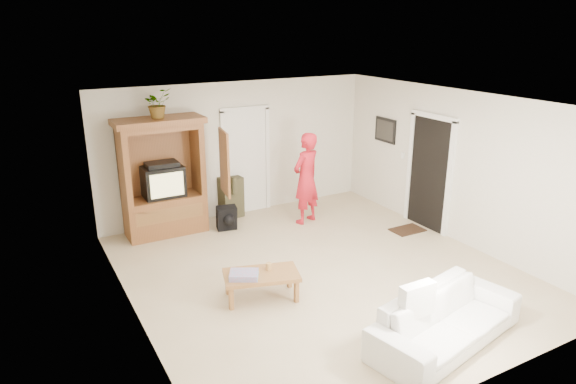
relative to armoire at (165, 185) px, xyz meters
name	(u,v)px	position (x,y,z in m)	size (l,w,h in m)	color
floor	(319,271)	(1.58, -2.66, -0.91)	(6.00, 6.00, 0.00)	tan
ceiling	(323,102)	(1.58, -2.66, 1.69)	(6.00, 6.00, 0.00)	white
wall_back	(238,149)	(1.58, 0.34, 0.39)	(5.50, 5.50, 0.00)	silver
wall_front	(487,275)	(1.58, -5.66, 0.39)	(5.50, 5.50, 0.00)	silver
wall_left	(130,226)	(-1.17, -2.66, 0.39)	(6.00, 6.00, 0.00)	silver
wall_right	(457,167)	(4.33, -2.66, 0.39)	(6.00, 6.00, 0.00)	silver
armoire	(165,185)	(0.00, 0.00, 0.00)	(1.82, 1.14, 2.10)	brown
door_back	(246,162)	(1.73, 0.31, 0.11)	(0.85, 0.05, 2.04)	white
doorway_right	(429,174)	(4.30, -2.06, 0.11)	(0.05, 0.90, 2.04)	black
framed_picture	(385,130)	(4.31, -0.76, 0.69)	(0.03, 0.60, 0.48)	black
doormat	(407,230)	(3.88, -2.06, -0.90)	(0.60, 0.40, 0.02)	#382316
plant	(157,103)	(-0.02, -0.03, 1.44)	(0.45, 0.39, 0.50)	#4C7238
man	(306,178)	(2.46, -0.77, -0.04)	(0.63, 0.42, 1.74)	red
sofa	(446,320)	(1.90, -4.94, -0.60)	(2.09, 0.82, 0.61)	silver
coffee_table	(261,276)	(0.45, -2.94, -0.58)	(1.13, 0.82, 0.38)	#9A6235
towel	(244,275)	(0.19, -2.94, -0.49)	(0.38, 0.28, 0.08)	#CB4368
candle	(269,266)	(0.59, -2.90, -0.48)	(0.08, 0.08, 0.10)	tan
backpack_black	(227,218)	(0.99, -0.41, -0.69)	(0.36, 0.21, 0.44)	black
backpack_olive	(231,197)	(1.34, 0.19, -0.51)	(0.42, 0.31, 0.80)	#47442B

